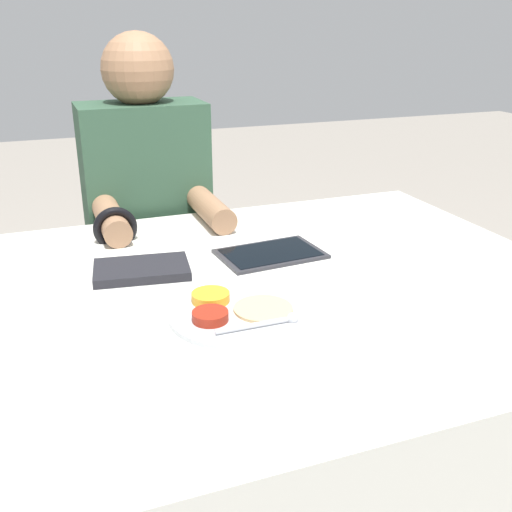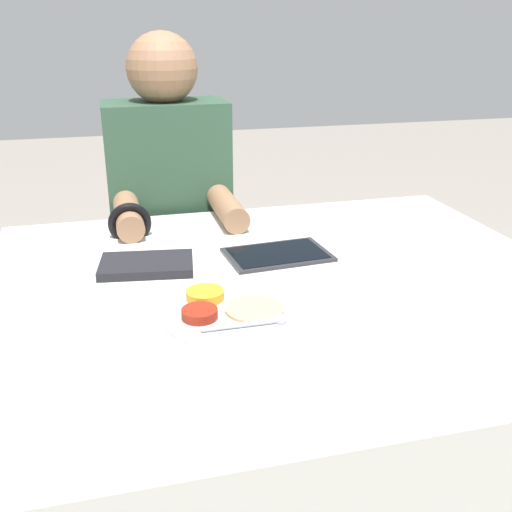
{
  "view_description": "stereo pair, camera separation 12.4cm",
  "coord_description": "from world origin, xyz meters",
  "px_view_note": "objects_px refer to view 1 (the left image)",
  "views": [
    {
      "loc": [
        -0.47,
        -1.07,
        1.24
      ],
      "look_at": [
        -0.06,
        0.01,
        0.78
      ],
      "focal_mm": 42.0,
      "sensor_mm": 36.0,
      "label": 1
    },
    {
      "loc": [
        -0.35,
        -1.11,
        1.24
      ],
      "look_at": [
        -0.06,
        0.01,
        0.78
      ],
      "focal_mm": 42.0,
      "sensor_mm": 36.0,
      "label": 2
    }
  ],
  "objects_px": {
    "thali_tray": "(236,312)",
    "red_notebook": "(142,270)",
    "person_diner": "(150,249)",
    "tablet_device": "(270,254)"
  },
  "relations": [
    {
      "from": "thali_tray",
      "to": "person_diner",
      "type": "relative_size",
      "value": 0.22
    },
    {
      "from": "thali_tray",
      "to": "tablet_device",
      "type": "xyz_separation_m",
      "value": [
        0.18,
        0.26,
        -0.0
      ]
    },
    {
      "from": "red_notebook",
      "to": "thali_tray",
      "type": "bearing_deg",
      "value": -64.09
    },
    {
      "from": "person_diner",
      "to": "red_notebook",
      "type": "bearing_deg",
      "value": -102.32
    },
    {
      "from": "thali_tray",
      "to": "red_notebook",
      "type": "height_order",
      "value": "thali_tray"
    },
    {
      "from": "red_notebook",
      "to": "person_diner",
      "type": "bearing_deg",
      "value": 77.68
    },
    {
      "from": "red_notebook",
      "to": "person_diner",
      "type": "xyz_separation_m",
      "value": [
        0.11,
        0.52,
        -0.15
      ]
    },
    {
      "from": "red_notebook",
      "to": "tablet_device",
      "type": "height_order",
      "value": "red_notebook"
    },
    {
      "from": "tablet_device",
      "to": "person_diner",
      "type": "height_order",
      "value": "person_diner"
    },
    {
      "from": "red_notebook",
      "to": "person_diner",
      "type": "distance_m",
      "value": 0.55
    }
  ]
}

